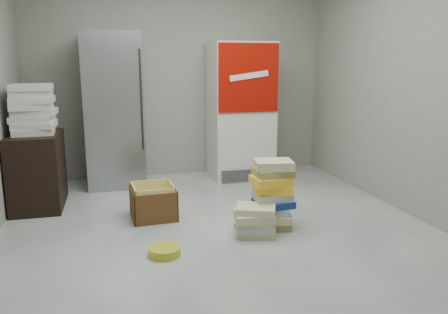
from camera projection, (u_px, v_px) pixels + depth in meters
name	position (u px, v px, depth m)	size (l,w,h in m)	color
ground	(226.00, 240.00, 3.86)	(5.00, 5.00, 0.00)	silver
room_shell	(226.00, 29.00, 3.48)	(4.04, 5.04, 2.82)	gray
steel_fridge	(114.00, 111.00, 5.46)	(0.70, 0.72, 1.90)	#A9ACB1
coke_cooler	(240.00, 111.00, 5.86)	(0.80, 0.73, 1.80)	silver
wood_shelf	(38.00, 171.00, 4.68)	(0.50, 0.80, 0.80)	black
supply_box_stack	(33.00, 109.00, 4.55)	(0.45, 0.45, 0.52)	silver
phonebook_stack_main	(272.00, 194.00, 4.08)	(0.42, 0.37, 0.65)	#9F8F50
phonebook_stack_side	(255.00, 221.00, 3.93)	(0.43, 0.39, 0.28)	beige
cardboard_box	(153.00, 204.00, 4.38)	(0.46, 0.46, 0.35)	yellow
bucket_lid	(165.00, 251.00, 3.54)	(0.26, 0.26, 0.07)	gold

